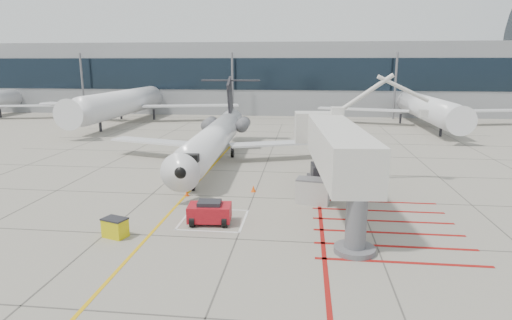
# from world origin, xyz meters

# --- Properties ---
(ground_plane) EXTENTS (260.00, 260.00, 0.00)m
(ground_plane) POSITION_xyz_m (0.00, 0.00, 0.00)
(ground_plane) COLOR gray
(ground_plane) RESTS_ON ground
(regional_jet) EXTENTS (25.91, 32.13, 8.19)m
(regional_jet) POSITION_xyz_m (-5.27, 12.57, 4.09)
(regional_jet) COLOR white
(regional_jet) RESTS_ON ground_plane
(jet_bridge) EXTENTS (10.79, 20.16, 7.79)m
(jet_bridge) POSITION_xyz_m (6.11, 1.64, 3.89)
(jet_bridge) COLOR silver
(jet_bridge) RESTS_ON ground_plane
(pushback_tug) EXTENTS (2.83, 1.90, 1.58)m
(pushback_tug) POSITION_xyz_m (-2.11, -1.66, 0.79)
(pushback_tug) COLOR #AE101B
(pushback_tug) RESTS_ON ground_plane
(spill_bin) EXTENTS (1.57, 1.28, 1.17)m
(spill_bin) POSITION_xyz_m (-7.18, -4.45, 0.59)
(spill_bin) COLOR #CCC10B
(spill_bin) RESTS_ON ground_plane
(baggage_cart) EXTENTS (1.92, 1.57, 1.04)m
(baggage_cart) POSITION_xyz_m (4.68, 7.42, 0.52)
(baggage_cart) COLOR slate
(baggage_cart) RESTS_ON ground_plane
(ground_power_unit) EXTENTS (2.55, 1.77, 1.85)m
(ground_power_unit) POSITION_xyz_m (4.51, 3.17, 0.93)
(ground_power_unit) COLOR beige
(ground_power_unit) RESTS_ON ground_plane
(cone_nose) EXTENTS (0.33, 0.33, 0.46)m
(cone_nose) POSITION_xyz_m (-5.14, 3.82, 0.23)
(cone_nose) COLOR #DB440B
(cone_nose) RESTS_ON ground_plane
(cone_side) EXTENTS (0.39, 0.39, 0.54)m
(cone_side) POSITION_xyz_m (-0.15, 5.49, 0.27)
(cone_side) COLOR #FF560D
(cone_side) RESTS_ON ground_plane
(terminal_building) EXTENTS (180.00, 28.00, 14.00)m
(terminal_building) POSITION_xyz_m (10.00, 70.00, 7.00)
(terminal_building) COLOR gray
(terminal_building) RESTS_ON ground_plane
(terminal_glass_band) EXTENTS (180.00, 0.10, 6.00)m
(terminal_glass_band) POSITION_xyz_m (10.00, 55.95, 8.00)
(terminal_glass_band) COLOR black
(terminal_glass_band) RESTS_ON ground_plane
(bg_aircraft_b) EXTENTS (37.49, 41.65, 12.50)m
(bg_aircraft_b) POSITION_xyz_m (-26.68, 46.00, 6.25)
(bg_aircraft_b) COLOR silver
(bg_aircraft_b) RESTS_ON ground_plane
(bg_aircraft_c) EXTENTS (33.49, 37.21, 11.16)m
(bg_aircraft_c) POSITION_xyz_m (22.79, 46.00, 5.58)
(bg_aircraft_c) COLOR silver
(bg_aircraft_c) RESTS_ON ground_plane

